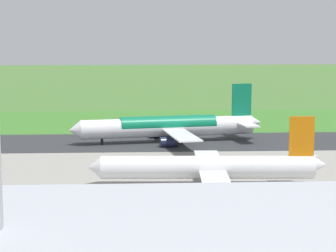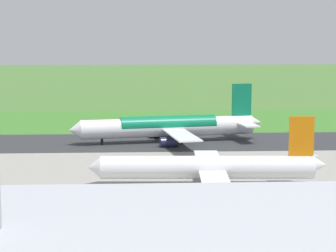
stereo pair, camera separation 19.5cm
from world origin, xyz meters
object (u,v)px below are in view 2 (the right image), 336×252
Objects in this scene: airliner_main at (169,126)px; no_stopping_sign at (149,120)px; service_truck_fuel at (308,160)px; airliner_parked_mid at (208,167)px; traffic_cone_orange at (129,126)px.

airliner_main is 34.33m from no_stopping_sign.
service_truck_fuel is at bearing 132.17° from airliner_main.
airliner_main reaches higher than no_stopping_sign.
no_stopping_sign is (10.08, -84.93, -2.28)m from airliner_parked_mid.
no_stopping_sign is at bearing -83.23° from airliner_parked_mid.
airliner_main is 31.85m from traffic_cone_orange.
airliner_main is 51.34m from airliner_parked_mid.
airliner_parked_mid is 7.66× the size of service_truck_fuel.
no_stopping_sign reaches higher than traffic_cone_orange.
airliner_parked_mid is at bearing 36.04° from service_truck_fuel.
no_stopping_sign is 4.63× the size of traffic_cone_orange.
airliner_main is at bearing 98.42° from no_stopping_sign.
service_truck_fuel reaches higher than no_stopping_sign.
no_stopping_sign is (5.01, -33.84, -2.84)m from airliner_main.
service_truck_fuel is 75.43m from no_stopping_sign.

